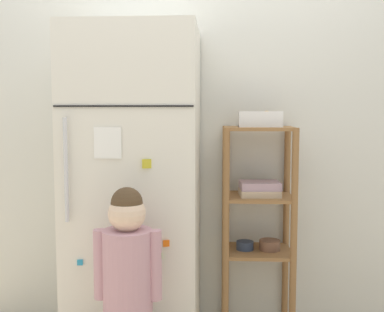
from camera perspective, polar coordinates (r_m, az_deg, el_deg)
name	(u,v)px	position (r m, az deg, el deg)	size (l,w,h in m)	color
kitchen_wall_back	(194,139)	(2.82, 0.21, 1.98)	(2.72, 0.03, 2.19)	silver
refrigerator	(135,190)	(2.56, -6.79, -4.04)	(0.67, 0.62, 1.69)	silver
child_standing	(128,270)	(2.19, -7.64, -13.28)	(0.30, 0.22, 0.94)	#56364D
pantry_shelf_unit	(258,211)	(2.69, 7.87, -6.50)	(0.39, 0.32, 1.18)	olive
fruit_bin	(262,120)	(2.61, 8.34, 4.29)	(0.23, 0.14, 0.09)	white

